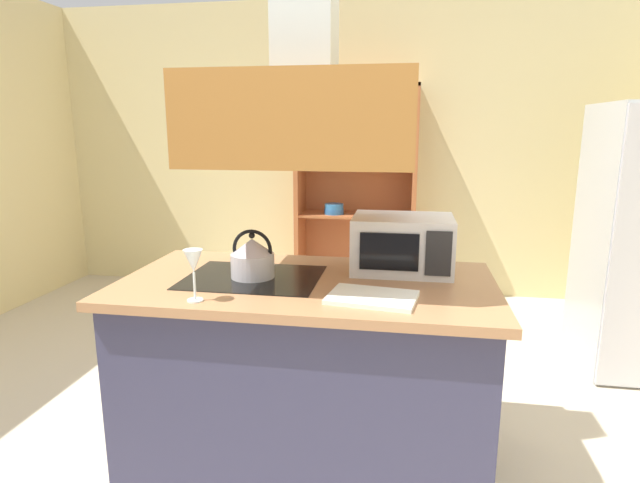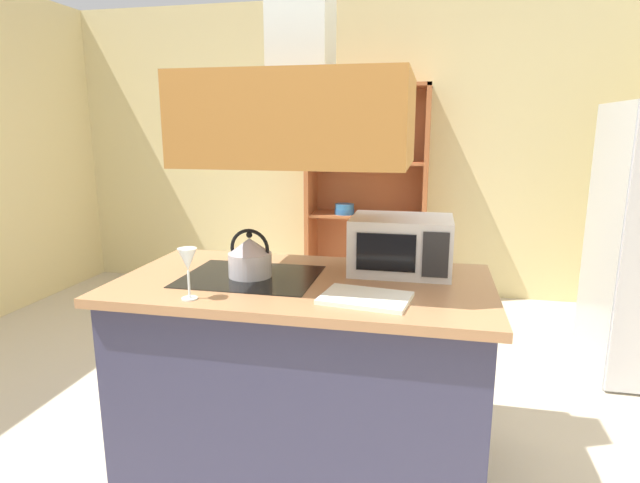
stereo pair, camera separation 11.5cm
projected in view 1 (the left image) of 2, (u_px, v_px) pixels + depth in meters
The scene contains 8 objects.
wall_back at pixel (361, 150), 4.92m from camera, with size 6.00×0.12×2.70m, color beige.
kitchen_island at pixel (307, 373), 2.40m from camera, with size 1.65×0.89×0.90m.
range_hood at pixel (306, 90), 2.13m from camera, with size 0.90×0.70×1.29m.
dish_cabinet at pixel (356, 205), 4.83m from camera, with size 1.09×0.40×1.93m.
kettle at pixel (252, 258), 2.33m from camera, with size 0.20×0.20×0.22m.
cutting_board at pixel (372, 297), 2.05m from camera, with size 0.34×0.24×0.02m, color white.
microwave at pixel (402, 244), 2.43m from camera, with size 0.46×0.35×0.26m.
wine_glass_on_counter at pixel (193, 263), 2.00m from camera, with size 0.08×0.08×0.21m.
Camera 1 is at (0.45, -1.99, 1.56)m, focal length 29.21 mm.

